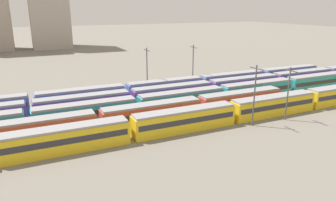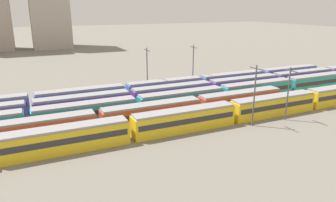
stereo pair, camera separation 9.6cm
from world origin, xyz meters
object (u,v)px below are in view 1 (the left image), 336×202
(train_track_4, at_px, (165,88))
(catenary_pole_2, at_px, (288,91))
(train_track_2, at_px, (221,95))
(catenary_pole_1, at_px, (193,65))
(train_track_1, at_px, (98,121))
(catenary_pole_3, at_px, (147,69))
(catenary_pole_0, at_px, (255,93))
(train_track_0, at_px, (232,112))
(train_track_3, at_px, (210,89))

(train_track_4, bearing_deg, catenary_pole_2, -61.06)
(train_track_2, xyz_separation_m, catenary_pole_2, (4.82, -13.56, 3.48))
(catenary_pole_1, bearing_deg, catenary_pole_2, -81.18)
(train_track_1, height_order, train_track_2, same)
(catenary_pole_2, bearing_deg, train_track_4, 118.94)
(train_track_2, height_order, catenary_pole_3, catenary_pole_3)
(train_track_2, relative_size, catenary_pole_0, 10.62)
(train_track_0, bearing_deg, train_track_1, 167.04)
(catenary_pole_0, xyz_separation_m, catenary_pole_1, (3.15, 26.96, 0.15))
(train_track_3, bearing_deg, train_track_1, -159.49)
(catenary_pole_2, bearing_deg, train_track_3, 103.17)
(train_track_3, bearing_deg, catenary_pole_3, 145.63)
(catenary_pole_1, relative_size, catenary_pole_2, 1.12)
(train_track_4, bearing_deg, train_track_2, -50.98)
(train_track_3, distance_m, catenary_pole_0, 19.22)
(train_track_2, bearing_deg, train_track_1, -169.25)
(catenary_pole_0, relative_size, catenary_pole_3, 0.97)
(train_track_1, xyz_separation_m, catenary_pole_0, (24.83, -8.18, 3.95))
(train_track_1, height_order, catenary_pole_3, catenary_pole_3)
(train_track_0, xyz_separation_m, train_track_4, (-3.65, 20.80, 0.00))
(train_track_0, xyz_separation_m, catenary_pole_3, (-6.81, 23.82, 4.09))
(catenary_pole_0, height_order, catenary_pole_2, catenary_pole_0)
(train_track_1, height_order, catenary_pole_2, catenary_pole_2)
(train_track_0, bearing_deg, train_track_2, 65.32)
(train_track_2, relative_size, catenary_pole_1, 10.33)
(train_track_0, relative_size, train_track_3, 1.00)
(train_track_1, distance_m, train_track_2, 27.87)
(train_track_1, relative_size, catenary_pole_2, 7.71)
(train_track_0, height_order, train_track_2, same)
(train_track_4, bearing_deg, catenary_pole_3, 136.31)
(train_track_3, height_order, catenary_pole_3, catenary_pole_3)
(catenary_pole_2, bearing_deg, catenary_pole_0, 178.55)
(train_track_3, xyz_separation_m, catenary_pole_1, (0.18, 8.39, 4.10))
(train_track_0, height_order, train_track_3, same)
(train_track_3, height_order, catenary_pole_0, catenary_pole_0)
(train_track_4, distance_m, catenary_pole_2, 27.60)
(train_track_4, height_order, catenary_pole_0, catenary_pole_0)
(catenary_pole_1, height_order, catenary_pole_3, catenary_pole_1)
(train_track_2, relative_size, train_track_3, 1.00)
(catenary_pole_1, bearing_deg, train_track_2, -92.54)
(train_track_2, bearing_deg, train_track_3, 85.29)
(train_track_1, relative_size, catenary_pole_1, 6.86)
(train_track_3, distance_m, train_track_4, 10.27)
(train_track_3, bearing_deg, train_track_0, -108.46)
(train_track_3, xyz_separation_m, catenary_pole_0, (-2.98, -18.58, 3.95))
(train_track_0, xyz_separation_m, train_track_2, (4.78, 10.40, 0.00))
(train_track_2, bearing_deg, train_track_4, 129.02)
(train_track_3, relative_size, catenary_pole_1, 10.33)
(catenary_pole_1, height_order, catenary_pole_2, catenary_pole_1)
(train_track_4, relative_size, catenary_pole_3, 8.60)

